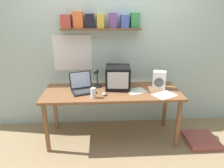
{
  "coord_description": "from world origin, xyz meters",
  "views": [
    {
      "loc": [
        -0.15,
        -2.53,
        1.78
      ],
      "look_at": [
        0.0,
        0.0,
        0.85
      ],
      "focal_mm": 32.0,
      "sensor_mm": 36.0,
      "label": 1
    }
  ],
  "objects_px": {
    "juice_glass": "(93,93)",
    "floor_cushion": "(200,140)",
    "crt_monitor": "(118,77)",
    "loose_paper_near_monitor": "(137,91)",
    "corner_desk": "(112,95)",
    "printed_handout": "(165,95)",
    "desk_lamp": "(97,77)",
    "computer_mouse": "(104,94)",
    "space_heater": "(159,80)",
    "laptop": "(82,86)"
  },
  "relations": [
    {
      "from": "juice_glass",
      "to": "computer_mouse",
      "type": "distance_m",
      "value": 0.17
    },
    {
      "from": "desk_lamp",
      "to": "printed_handout",
      "type": "distance_m",
      "value": 0.96
    },
    {
      "from": "laptop",
      "to": "printed_handout",
      "type": "xyz_separation_m",
      "value": [
        1.08,
        -0.22,
        -0.06
      ]
    },
    {
      "from": "laptop",
      "to": "floor_cushion",
      "type": "relative_size",
      "value": 0.92
    },
    {
      "from": "space_heater",
      "to": "floor_cushion",
      "type": "bearing_deg",
      "value": -4.15
    },
    {
      "from": "laptop",
      "to": "juice_glass",
      "type": "bearing_deg",
      "value": -76.81
    },
    {
      "from": "juice_glass",
      "to": "floor_cushion",
      "type": "relative_size",
      "value": 0.31
    },
    {
      "from": "crt_monitor",
      "to": "juice_glass",
      "type": "distance_m",
      "value": 0.48
    },
    {
      "from": "corner_desk",
      "to": "loose_paper_near_monitor",
      "type": "relative_size",
      "value": 5.89
    },
    {
      "from": "juice_glass",
      "to": "loose_paper_near_monitor",
      "type": "relative_size",
      "value": 0.41
    },
    {
      "from": "corner_desk",
      "to": "computer_mouse",
      "type": "bearing_deg",
      "value": -129.59
    },
    {
      "from": "crt_monitor",
      "to": "floor_cushion",
      "type": "distance_m",
      "value": 1.49
    },
    {
      "from": "juice_glass",
      "to": "loose_paper_near_monitor",
      "type": "height_order",
      "value": "juice_glass"
    },
    {
      "from": "desk_lamp",
      "to": "loose_paper_near_monitor",
      "type": "bearing_deg",
      "value": -3.85
    },
    {
      "from": "computer_mouse",
      "to": "juice_glass",
      "type": "bearing_deg",
      "value": -149.17
    },
    {
      "from": "desk_lamp",
      "to": "juice_glass",
      "type": "height_order",
      "value": "desk_lamp"
    },
    {
      "from": "juice_glass",
      "to": "computer_mouse",
      "type": "bearing_deg",
      "value": 30.83
    },
    {
      "from": "corner_desk",
      "to": "laptop",
      "type": "bearing_deg",
      "value": 175.08
    },
    {
      "from": "corner_desk",
      "to": "printed_handout",
      "type": "relative_size",
      "value": 5.46
    },
    {
      "from": "corner_desk",
      "to": "desk_lamp",
      "type": "distance_m",
      "value": 0.34
    },
    {
      "from": "corner_desk",
      "to": "laptop",
      "type": "height_order",
      "value": "laptop"
    },
    {
      "from": "desk_lamp",
      "to": "crt_monitor",
      "type": "bearing_deg",
      "value": 6.73
    },
    {
      "from": "floor_cushion",
      "to": "space_heater",
      "type": "bearing_deg",
      "value": 156.92
    },
    {
      "from": "corner_desk",
      "to": "loose_paper_near_monitor",
      "type": "height_order",
      "value": "loose_paper_near_monitor"
    },
    {
      "from": "desk_lamp",
      "to": "computer_mouse",
      "type": "height_order",
      "value": "desk_lamp"
    },
    {
      "from": "crt_monitor",
      "to": "juice_glass",
      "type": "relative_size",
      "value": 2.77
    },
    {
      "from": "computer_mouse",
      "to": "loose_paper_near_monitor",
      "type": "height_order",
      "value": "computer_mouse"
    },
    {
      "from": "loose_paper_near_monitor",
      "to": "floor_cushion",
      "type": "distance_m",
      "value": 1.18
    },
    {
      "from": "corner_desk",
      "to": "printed_handout",
      "type": "xyz_separation_m",
      "value": [
        0.68,
        -0.19,
        0.06
      ]
    },
    {
      "from": "laptop",
      "to": "computer_mouse",
      "type": "relative_size",
      "value": 3.58
    },
    {
      "from": "juice_glass",
      "to": "floor_cushion",
      "type": "xyz_separation_m",
      "value": [
        1.51,
        0.01,
        -0.76
      ]
    },
    {
      "from": "juice_glass",
      "to": "space_heater",
      "type": "distance_m",
      "value": 0.95
    },
    {
      "from": "space_heater",
      "to": "loose_paper_near_monitor",
      "type": "distance_m",
      "value": 0.36
    },
    {
      "from": "floor_cushion",
      "to": "computer_mouse",
      "type": "bearing_deg",
      "value": 176.92
    },
    {
      "from": "crt_monitor",
      "to": "laptop",
      "type": "distance_m",
      "value": 0.51
    },
    {
      "from": "corner_desk",
      "to": "floor_cushion",
      "type": "xyz_separation_m",
      "value": [
        1.26,
        -0.21,
        -0.64
      ]
    },
    {
      "from": "juice_glass",
      "to": "loose_paper_near_monitor",
      "type": "distance_m",
      "value": 0.61
    },
    {
      "from": "corner_desk",
      "to": "juice_glass",
      "type": "bearing_deg",
      "value": -139.08
    },
    {
      "from": "floor_cushion",
      "to": "corner_desk",
      "type": "bearing_deg",
      "value": 170.69
    },
    {
      "from": "desk_lamp",
      "to": "computer_mouse",
      "type": "bearing_deg",
      "value": -56.02
    },
    {
      "from": "space_heater",
      "to": "computer_mouse",
      "type": "height_order",
      "value": "space_heater"
    },
    {
      "from": "desk_lamp",
      "to": "space_heater",
      "type": "relative_size",
      "value": 1.12
    },
    {
      "from": "juice_glass",
      "to": "floor_cushion",
      "type": "height_order",
      "value": "juice_glass"
    },
    {
      "from": "desk_lamp",
      "to": "space_heater",
      "type": "height_order",
      "value": "desk_lamp"
    },
    {
      "from": "corner_desk",
      "to": "floor_cushion",
      "type": "relative_size",
      "value": 4.47
    },
    {
      "from": "crt_monitor",
      "to": "printed_handout",
      "type": "distance_m",
      "value": 0.68
    },
    {
      "from": "computer_mouse",
      "to": "floor_cushion",
      "type": "xyz_separation_m",
      "value": [
        1.37,
        -0.07,
        -0.72
      ]
    },
    {
      "from": "crt_monitor",
      "to": "laptop",
      "type": "relative_size",
      "value": 0.94
    },
    {
      "from": "space_heater",
      "to": "crt_monitor",
      "type": "bearing_deg",
      "value": -167.03
    },
    {
      "from": "desk_lamp",
      "to": "loose_paper_near_monitor",
      "type": "relative_size",
      "value": 0.89
    }
  ]
}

